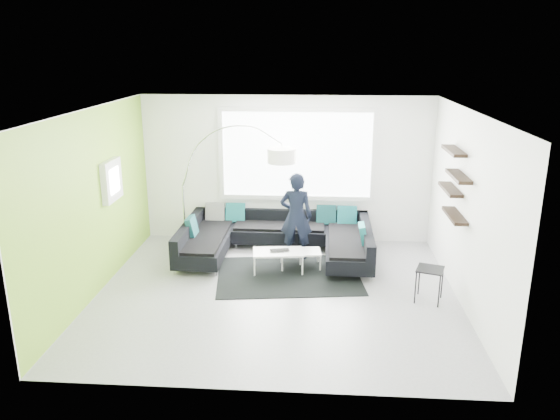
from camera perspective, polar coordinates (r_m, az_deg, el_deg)
The scene contains 9 objects.
ground at distance 8.53m, azimuth -0.38°, elevation -8.68°, with size 5.50×5.50×0.00m, color gray.
room_shell at distance 8.11m, azimuth -0.03°, elevation 3.57°, with size 5.54×5.04×2.82m.
sectional_sofa at distance 9.80m, azimuth -0.36°, elevation -3.17°, with size 3.38×2.11×0.72m.
rug at distance 9.13m, azimuth 0.90°, elevation -6.84°, with size 2.34×1.70×0.01m, color black.
coffee_table at distance 9.33m, azimuth 0.98°, elevation -5.18°, with size 1.08×0.63×0.35m, color white.
arc_lamp at distance 10.30m, azimuth -10.14°, elevation 2.52°, with size 2.20×1.01×2.35m, color silver, non-canonical shape.
side_table at distance 8.48m, azimuth 15.30°, elevation -7.53°, with size 0.38×0.38×0.52m, color black.
person at distance 9.62m, azimuth 1.69°, elevation -0.65°, with size 0.58×0.39×1.57m, color black.
laptop at distance 9.15m, azimuth -0.01°, elevation -4.34°, with size 0.36×0.27×0.03m, color black.
Camera 1 is at (0.60, -7.67, 3.66)m, focal length 35.00 mm.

